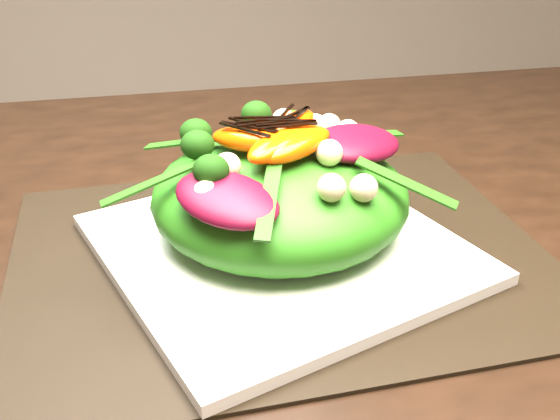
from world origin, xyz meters
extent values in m
cube|color=black|center=(0.00, 0.00, 0.73)|extent=(1.60, 0.90, 0.75)
cube|color=black|center=(-0.25, -0.02, 0.75)|extent=(0.46, 0.35, 0.00)
cube|color=silver|center=(-0.25, -0.02, 0.76)|extent=(0.35, 0.35, 0.01)
cylinder|color=white|center=(-0.25, -0.02, 0.77)|extent=(0.25, 0.25, 0.02)
ellipsoid|color=#2C7014|center=(-0.25, -0.02, 0.81)|extent=(0.27, 0.27, 0.08)
ellipsoid|color=#450717|center=(-0.19, -0.02, 0.85)|extent=(0.10, 0.08, 0.02)
ellipsoid|color=#FF4004|center=(-0.25, 0.02, 0.86)|extent=(0.07, 0.03, 0.02)
sphere|color=#153309|center=(-0.31, 0.03, 0.86)|extent=(0.04, 0.04, 0.04)
sphere|color=beige|center=(-0.21, -0.05, 0.85)|extent=(0.03, 0.03, 0.02)
cube|color=black|center=(-0.25, 0.02, 0.86)|extent=(0.05, 0.00, 0.00)
camera|label=1|loc=(-0.35, -0.48, 1.05)|focal=42.00mm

